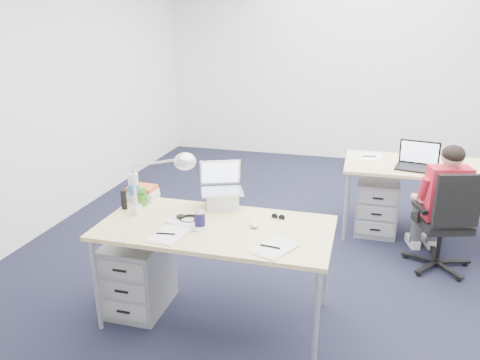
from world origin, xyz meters
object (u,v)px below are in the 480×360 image
drawer_pedestal_far (376,205)px  desk_lamp (154,182)px  can_koozie (200,219)px  drawer_pedestal_near (139,274)px  bear_figurine (142,196)px  dark_laptop (418,155)px  desk_far (429,170)px  desk_near (215,232)px  water_bottle (133,186)px  headphones (189,218)px  book_stack (143,192)px  wireless_keyboard (186,224)px  silver_laptop (222,186)px  computer_mouse (254,224)px  office_chair (441,241)px  seated_person (439,203)px  sunglasses (278,217)px  cordless_phone (124,200)px  far_cup (452,160)px

drawer_pedestal_far → desk_lamp: size_ratio=1.08×
can_koozie → desk_lamp: (-0.38, 0.11, 0.19)m
drawer_pedestal_near → bear_figurine: (-0.05, 0.24, 0.53)m
drawer_pedestal_near → dark_laptop: dark_laptop is taller
desk_far → drawer_pedestal_far: size_ratio=2.91×
desk_near → desk_lamp: (-0.47, 0.06, 0.30)m
bear_figurine → water_bottle: bearing=154.7°
water_bottle → bear_figurine: water_bottle is taller
headphones → desk_lamp: desk_lamp is taller
drawer_pedestal_far → book_stack: size_ratio=2.46×
desk_lamp → wireless_keyboard: bearing=-43.8°
desk_near → silver_laptop: silver_laptop is taller
computer_mouse → book_stack: size_ratio=0.44×
wireless_keyboard → book_stack: (-0.52, 0.39, 0.04)m
dark_laptop → bear_figurine: bearing=-132.9°
can_koozie → wireless_keyboard: bearing=173.6°
computer_mouse → desk_lamp: 0.77m
drawer_pedestal_near → wireless_keyboard: (0.40, -0.01, 0.46)m
desk_near → wireless_keyboard: (-0.20, -0.04, 0.05)m
silver_laptop → can_koozie: size_ratio=2.76×
computer_mouse → dark_laptop: 2.05m
desk_lamp → dark_laptop: desk_lamp is taller
office_chair → drawer_pedestal_near: size_ratio=1.67×
seated_person → water_bottle: seated_person is taller
office_chair → desk_lamp: (-2.13, -1.13, 0.72)m
headphones → can_koozie: size_ratio=1.61×
dark_laptop → wireless_keyboard: bearing=-121.7°
drawer_pedestal_near → can_koozie: can_koozie is taller
desk_lamp → dark_laptop: 2.54m
computer_mouse → seated_person: bearing=19.0°
drawer_pedestal_near → sunglasses: bearing=14.8°
desk_near → computer_mouse: (0.26, 0.05, 0.06)m
silver_laptop → wireless_keyboard: (-0.14, -0.39, -0.16)m
desk_near → silver_laptop: size_ratio=4.86×
seated_person → dark_laptop: bearing=100.9°
silver_laptop → dark_laptop: silver_laptop is taller
seated_person → wireless_keyboard: (-1.82, -1.38, 0.19)m
computer_mouse → sunglasses: computer_mouse is taller
desk_near → cordless_phone: bearing=171.7°
bear_figurine → drawer_pedestal_far: bearing=46.7°
drawer_pedestal_far → sunglasses: bearing=-114.0°
headphones → seated_person: bearing=36.2°
can_koozie → book_stack: size_ratio=0.53×
desk_near → cordless_phone: (-0.75, 0.11, 0.12)m
desk_near → desk_far: 2.46m
silver_laptop → far_cup: silver_laptop is taller
wireless_keyboard → headphones: size_ratio=1.53×
wireless_keyboard → cordless_phone: 0.57m
desk_far → seated_person: size_ratio=1.46×
bear_figurine → seated_person: bearing=30.3°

